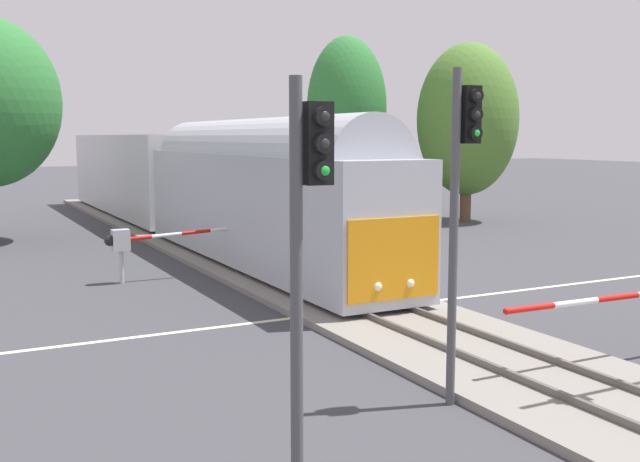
# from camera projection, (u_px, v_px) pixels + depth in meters

# --- Properties ---
(ground_plane) EXTENTS (220.00, 220.00, 0.00)m
(ground_plane) POSITION_uv_depth(u_px,v_px,m) (362.00, 310.00, 20.91)
(ground_plane) COLOR #3D3D42
(road_centre_stripe) EXTENTS (44.00, 0.20, 0.01)m
(road_centre_stripe) POSITION_uv_depth(u_px,v_px,m) (362.00, 310.00, 20.91)
(road_centre_stripe) COLOR beige
(road_centre_stripe) RESTS_ON ground
(railway_track) EXTENTS (4.40, 80.00, 0.32)m
(railway_track) POSITION_uv_depth(u_px,v_px,m) (362.00, 306.00, 20.90)
(railway_track) COLOR gray
(railway_track) RESTS_ON ground
(commuter_train) EXTENTS (3.04, 39.48, 5.16)m
(commuter_train) POSITION_uv_depth(u_px,v_px,m) (185.00, 180.00, 35.23)
(commuter_train) COLOR #B2B7C1
(commuter_train) RESTS_ON railway_track
(crossing_gate_far) EXTENTS (5.73, 0.40, 1.80)m
(crossing_gate_far) POSITION_uv_depth(u_px,v_px,m) (140.00, 240.00, 24.76)
(crossing_gate_far) COLOR #B7B7BC
(crossing_gate_far) RESTS_ON ground
(traffic_signal_near_left) EXTENTS (0.53, 0.38, 5.54)m
(traffic_signal_near_left) POSITION_uv_depth(u_px,v_px,m) (307.00, 229.00, 9.05)
(traffic_signal_near_left) COLOR #4C4C51
(traffic_signal_near_left) RESTS_ON ground
(traffic_signal_far_side) EXTENTS (0.53, 0.38, 5.42)m
(traffic_signal_far_side) POSITION_uv_depth(u_px,v_px,m) (358.00, 165.00, 30.93)
(traffic_signal_far_side) COLOR #4C4C51
(traffic_signal_far_side) RESTS_ON ground
(traffic_signal_median) EXTENTS (0.53, 0.38, 6.00)m
(traffic_signal_median) POSITION_uv_depth(u_px,v_px,m) (462.00, 183.00, 13.08)
(traffic_signal_median) COLOR #4C4C51
(traffic_signal_median) RESTS_ON ground
(maple_right_background) EXTENTS (5.70, 5.70, 10.06)m
(maple_right_background) POSITION_uv_depth(u_px,v_px,m) (467.00, 120.00, 42.10)
(maple_right_background) COLOR brown
(maple_right_background) RESTS_ON ground
(oak_far_right) EXTENTS (4.60, 4.60, 10.55)m
(oak_far_right) POSITION_uv_depth(u_px,v_px,m) (347.00, 108.00, 42.98)
(oak_far_right) COLOR #4C3828
(oak_far_right) RESTS_ON ground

